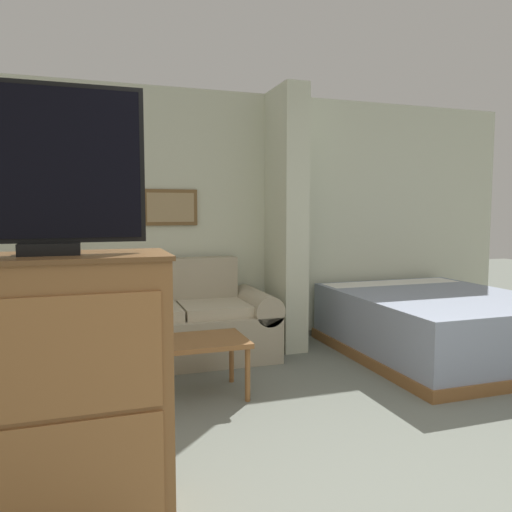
{
  "coord_description": "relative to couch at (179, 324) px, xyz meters",
  "views": [
    {
      "loc": [
        -1.42,
        -1.38,
        1.39
      ],
      "look_at": [
        -0.23,
        2.17,
        1.05
      ],
      "focal_mm": 35.0,
      "sensor_mm": 36.0,
      "label": 1
    }
  ],
  "objects": [
    {
      "name": "couch",
      "position": [
        0.0,
        0.0,
        0.0
      ],
      "size": [
        1.78,
        0.84,
        0.93
      ],
      "color": "tan",
      "rests_on": "ground_plane"
    },
    {
      "name": "wall_partition_pillar",
      "position": [
        1.12,
        0.11,
        0.97
      ],
      "size": [
        0.24,
        0.62,
        2.6
      ],
      "color": "beige",
      "rests_on": "ground_plane"
    },
    {
      "name": "bed",
      "position": [
        2.38,
        -0.65,
        -0.03
      ],
      "size": [
        1.71,
        2.06,
        0.6
      ],
      "color": "brown",
      "rests_on": "ground_plane"
    },
    {
      "name": "table_lamp",
      "position": [
        -1.02,
        -0.02,
        0.44
      ],
      "size": [
        0.3,
        0.3,
        0.38
      ],
      "color": "tan",
      "rests_on": "side_table"
    },
    {
      "name": "tv_dresser",
      "position": [
        -0.93,
        -2.35,
        0.27
      ],
      "size": [
        0.97,
        0.47,
        1.21
      ],
      "color": "brown",
      "rests_on": "ground_plane"
    },
    {
      "name": "side_table",
      "position": [
        -1.02,
        -0.02,
        0.11
      ],
      "size": [
        0.44,
        0.44,
        0.52
      ],
      "color": "brown",
      "rests_on": "ground_plane"
    },
    {
      "name": "tv",
      "position": [
        -0.93,
        -2.35,
        1.23
      ],
      "size": [
        0.78,
        0.16,
        0.7
      ],
      "color": "black",
      "rests_on": "tv_dresser"
    },
    {
      "name": "coffee_table",
      "position": [
        -0.02,
        -0.98,
        0.05
      ],
      "size": [
        0.71,
        0.52,
        0.44
      ],
      "color": "brown",
      "rests_on": "ground_plane"
    },
    {
      "name": "wall_back",
      "position": [
        0.65,
        0.48,
        0.96
      ],
      "size": [
        6.71,
        0.16,
        2.6
      ],
      "color": "beige",
      "rests_on": "ground_plane"
    }
  ]
}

